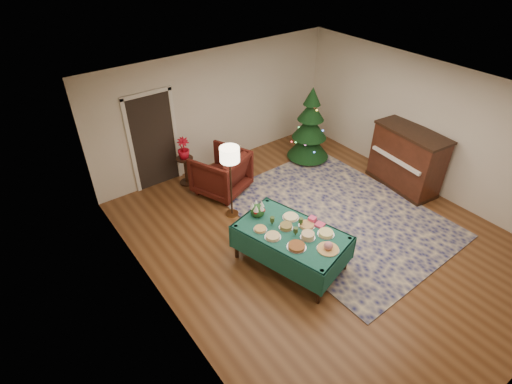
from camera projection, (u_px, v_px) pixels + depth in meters
room_shell at (328, 177)px, 6.71m from camera, size 7.00×7.00×7.00m
doorway at (153, 139)px, 8.35m from camera, size 1.08×0.04×2.16m
rug at (337, 214)px, 8.05m from camera, size 3.29×4.27×0.02m
buffet_table at (291, 238)px, 6.62m from camera, size 1.52×2.05×0.71m
platter_0 at (328, 247)px, 6.17m from camera, size 0.35×0.35×0.15m
platter_1 at (326, 233)px, 6.47m from camera, size 0.28×0.28×0.06m
platter_2 at (297, 246)px, 6.23m from camera, size 0.31×0.31×0.05m
platter_3 at (308, 236)px, 6.40m from camera, size 0.25×0.25×0.10m
platter_4 at (307, 225)px, 6.65m from camera, size 0.28×0.28×0.04m
platter_5 at (273, 236)px, 6.42m from camera, size 0.27×0.27×0.05m
platter_6 at (286, 226)px, 6.60m from camera, size 0.24×0.24×0.07m
platter_7 at (291, 217)px, 6.83m from camera, size 0.29×0.29×0.04m
platter_8 at (260, 229)px, 6.57m from camera, size 0.23×0.23×0.04m
goblet_0 at (272, 221)px, 6.63m from camera, size 0.08×0.08×0.17m
goblet_1 at (301, 222)px, 6.61m from camera, size 0.08×0.08×0.17m
goblet_2 at (296, 232)px, 6.41m from camera, size 0.08×0.08×0.17m
napkin_stack at (320, 225)px, 6.66m from camera, size 0.18×0.18×0.04m
gift_box at (312, 220)px, 6.72m from camera, size 0.14×0.14×0.09m
centerpiece at (258, 209)px, 6.83m from camera, size 0.26×0.26×0.29m
armchair at (221, 171)px, 8.44m from camera, size 1.28×1.24×1.03m
floor_lamp at (230, 159)px, 7.31m from camera, size 0.37×0.37×1.53m
side_table at (186, 171)px, 8.80m from camera, size 0.36×0.36×0.65m
potted_plant at (184, 153)px, 8.53m from camera, size 0.26×0.47×0.26m
christmas_tree at (310, 128)px, 9.39m from camera, size 1.27×1.27×1.83m
piano at (407, 160)px, 8.53m from camera, size 0.89×1.62×1.34m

